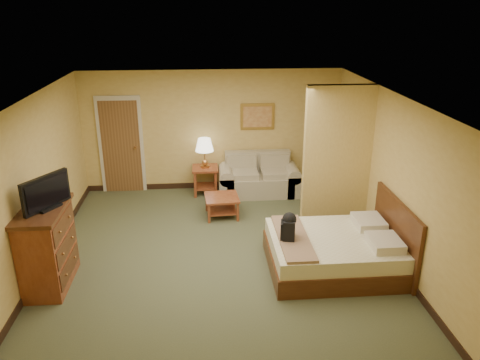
{
  "coord_description": "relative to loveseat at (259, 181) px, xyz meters",
  "views": [
    {
      "loc": [
        -0.22,
        -6.78,
        3.89
      ],
      "look_at": [
        0.4,
        0.6,
        1.07
      ],
      "focal_mm": 35.0,
      "sensor_mm": 36.0,
      "label": 1
    }
  ],
  "objects": [
    {
      "name": "floor",
      "position": [
        -0.97,
        -2.57,
        -0.28
      ],
      "size": [
        6.0,
        6.0,
        0.0
      ],
      "primitive_type": "plane",
      "color": "#4B5135",
      "rests_on": "ground"
    },
    {
      "name": "ceiling",
      "position": [
        -0.97,
        -2.57,
        2.32
      ],
      "size": [
        6.0,
        6.0,
        0.0
      ],
      "primitive_type": "plane",
      "rotation": [
        3.14,
        0.0,
        0.0
      ],
      "color": "white",
      "rests_on": "back_wall"
    },
    {
      "name": "back_wall",
      "position": [
        -0.97,
        0.43,
        1.02
      ],
      "size": [
        5.5,
        0.02,
        2.6
      ],
      "primitive_type": "cube",
      "color": "#D3B15A",
      "rests_on": "floor"
    },
    {
      "name": "left_wall",
      "position": [
        -3.72,
        -2.57,
        1.02
      ],
      "size": [
        0.02,
        6.0,
        2.6
      ],
      "primitive_type": "cube",
      "color": "#D3B15A",
      "rests_on": "floor"
    },
    {
      "name": "right_wall",
      "position": [
        1.78,
        -2.57,
        1.02
      ],
      "size": [
        0.02,
        6.0,
        2.6
      ],
      "primitive_type": "cube",
      "color": "#D3B15A",
      "rests_on": "floor"
    },
    {
      "name": "partition",
      "position": [
        1.18,
        -1.65,
        1.02
      ],
      "size": [
        1.2,
        0.15,
        2.6
      ],
      "primitive_type": "cube",
      "color": "#D3B15A",
      "rests_on": "floor"
    },
    {
      "name": "door",
      "position": [
        -2.92,
        0.39,
        0.75
      ],
      "size": [
        0.94,
        0.16,
        2.1
      ],
      "color": "beige",
      "rests_on": "floor"
    },
    {
      "name": "baseboard",
      "position": [
        -0.97,
        0.42,
        -0.22
      ],
      "size": [
        5.5,
        0.02,
        0.12
      ],
      "primitive_type": "cube",
      "color": "black",
      "rests_on": "floor"
    },
    {
      "name": "loveseat",
      "position": [
        0.0,
        0.0,
        0.0
      ],
      "size": [
        1.73,
        0.8,
        0.87
      ],
      "color": "tan",
      "rests_on": "floor"
    },
    {
      "name": "side_table",
      "position": [
        -1.15,
        0.08,
        0.11
      ],
      "size": [
        0.54,
        0.54,
        0.6
      ],
      "color": "maroon",
      "rests_on": "floor"
    },
    {
      "name": "table_lamp",
      "position": [
        -1.15,
        0.08,
        0.8
      ],
      "size": [
        0.38,
        0.38,
        0.63
      ],
      "color": "#BA8044",
      "rests_on": "side_table"
    },
    {
      "name": "coffee_table",
      "position": [
        -0.85,
        -1.1,
        0.01
      ],
      "size": [
        0.67,
        0.67,
        0.41
      ],
      "rotation": [
        0.0,
        0.0,
        0.06
      ],
      "color": "maroon",
      "rests_on": "floor"
    },
    {
      "name": "wall_picture",
      "position": [
        0.0,
        0.4,
        1.32
      ],
      "size": [
        0.73,
        0.04,
        0.57
      ],
      "color": "#B78E3F",
      "rests_on": "back_wall"
    },
    {
      "name": "dresser",
      "position": [
        -3.44,
        -3.24,
        0.33
      ],
      "size": [
        0.6,
        1.14,
        1.22
      ],
      "color": "maroon",
      "rests_on": "floor"
    },
    {
      "name": "tv",
      "position": [
        -3.34,
        -3.24,
        1.16
      ],
      "size": [
        0.46,
        0.69,
        0.48
      ],
      "rotation": [
        0.0,
        0.0,
        -0.56
      ],
      "color": "black",
      "rests_on": "dresser"
    },
    {
      "name": "bed",
      "position": [
        0.85,
        -3.14,
        0.01
      ],
      "size": [
        1.98,
        1.69,
        1.09
      ],
      "color": "#452210",
      "rests_on": "floor"
    },
    {
      "name": "backpack",
      "position": [
        0.06,
        -3.19,
        0.49
      ],
      "size": [
        0.22,
        0.29,
        0.46
      ],
      "rotation": [
        0.0,
        0.0,
        -0.2
      ],
      "color": "black",
      "rests_on": "bed"
    }
  ]
}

